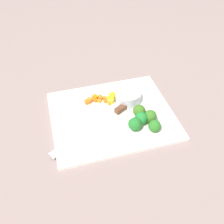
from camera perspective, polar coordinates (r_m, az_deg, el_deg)
ground_plane at (r=0.88m, az=-0.00°, el=-1.02°), size 4.00×4.00×0.00m
cutting_board at (r=0.88m, az=-0.00°, el=-0.75°), size 0.42×0.34×0.01m
prep_bowl at (r=0.91m, az=3.57°, el=3.50°), size 0.09×0.09×0.04m
chef_knife at (r=0.85m, az=-0.72°, el=-1.20°), size 0.31×0.17×0.02m
carrot_dice_0 at (r=0.91m, az=-0.57°, el=2.21°), size 0.02×0.02×0.01m
carrot_dice_1 at (r=0.92m, az=-1.68°, el=3.14°), size 0.01×0.01×0.01m
carrot_dice_2 at (r=0.92m, az=-4.45°, el=2.89°), size 0.02×0.02×0.01m
carrot_dice_3 at (r=0.93m, az=-2.66°, el=3.27°), size 0.02×0.02×0.01m
carrot_dice_4 at (r=0.92m, az=-2.95°, el=2.53°), size 0.02×0.02×0.01m
carrot_dice_5 at (r=0.93m, az=-3.77°, el=3.31°), size 0.02×0.02×0.02m
carrot_dice_6 at (r=0.91m, az=-5.66°, el=2.30°), size 0.02×0.02×0.01m
carrot_dice_7 at (r=0.92m, az=-3.71°, el=2.65°), size 0.02×0.02×0.01m
carrot_dice_8 at (r=0.91m, az=-1.43°, el=2.56°), size 0.01×0.01×0.01m
carrot_dice_9 at (r=0.92m, az=-5.12°, el=2.76°), size 0.02×0.02×0.01m
pepper_dice_0 at (r=0.92m, az=-0.06°, el=3.40°), size 0.02×0.03×0.02m
pepper_dice_1 at (r=0.94m, az=0.19°, el=4.02°), size 0.02×0.02×0.01m
pepper_dice_2 at (r=0.92m, az=-0.89°, el=3.02°), size 0.02×0.02×0.01m
pepper_dice_3 at (r=0.91m, az=-0.23°, el=2.45°), size 0.02×0.02×0.02m
broccoli_floret_0 at (r=0.83m, az=6.62°, el=-1.41°), size 0.04×0.04×0.05m
broccoli_floret_1 at (r=0.82m, az=9.64°, el=-3.12°), size 0.04×0.04×0.04m
broccoli_floret_2 at (r=0.84m, az=8.68°, el=-0.95°), size 0.04×0.04×0.05m
broccoli_floret_3 at (r=0.81m, az=5.18°, el=-2.77°), size 0.04×0.04×0.05m
broccoli_floret_4 at (r=0.85m, az=6.19°, el=0.22°), size 0.04×0.04×0.05m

